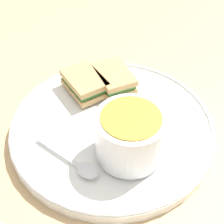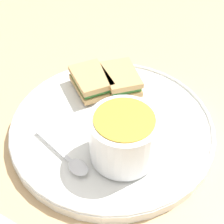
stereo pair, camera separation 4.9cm
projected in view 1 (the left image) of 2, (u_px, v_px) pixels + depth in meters
The scene contains 6 objects.
ground_plane at pixel (112, 130), 0.52m from camera, with size 2.40×2.40×0.00m, color tan.
plate at pixel (112, 125), 0.51m from camera, with size 0.33×0.33×0.02m.
soup_bowl at pixel (130, 135), 0.43m from camera, with size 0.10×0.10×0.07m.
spoon at pixel (82, 167), 0.43m from camera, with size 0.12×0.05×0.01m.
sandwich_half_near at pixel (114, 78), 0.56m from camera, with size 0.10×0.10×0.03m.
sandwich_half_far at pixel (85, 83), 0.55m from camera, with size 0.10×0.10×0.03m.
Camera 1 is at (-0.11, 0.33, 0.38)m, focal length 50.00 mm.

